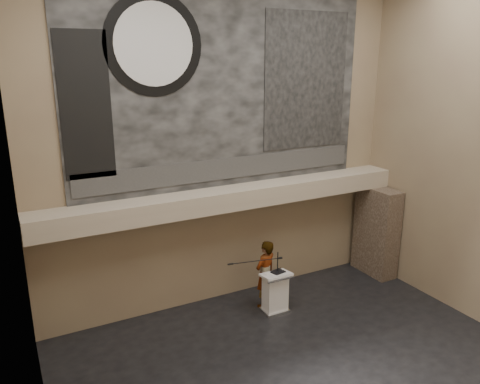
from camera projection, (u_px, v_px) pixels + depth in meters
floor at (311, 376)px, 9.80m from camera, size 10.00×10.00×0.00m
wall_back at (226, 145)px, 12.02m from camera, size 10.00×0.02×8.50m
wall_left at (25, 223)px, 6.38m from camera, size 0.02×8.00×8.50m
soffit at (233, 197)px, 12.04m from camera, size 10.00×0.80×0.50m
sprinkler_left at (175, 218)px, 11.36m from camera, size 0.04×0.04×0.06m
sprinkler_right at (295, 198)px, 12.93m from camera, size 0.04×0.04×0.06m
banner at (226, 88)px, 11.59m from camera, size 8.00×0.05×5.00m
banner_text_strip at (227, 168)px, 12.13m from camera, size 7.76×0.02×0.55m
banner_clock_rim at (154, 45)px, 10.47m from camera, size 2.30×0.02×2.30m
banner_clock_face at (154, 45)px, 10.46m from camera, size 1.84×0.02×1.84m
banner_building_print at (306, 81)px, 12.60m from camera, size 2.60×0.02×3.60m
banner_brick_print at (86, 107)px, 10.12m from camera, size 1.10×0.02×3.20m
stone_pier at (376, 231)px, 14.18m from camera, size 0.60×1.40×2.70m
lectern at (275, 292)px, 12.13m from camera, size 0.75×0.55×1.14m
binder at (278, 272)px, 12.01m from camera, size 0.37×0.32×0.04m
papers at (271, 275)px, 11.89m from camera, size 0.21×0.29×0.00m
speaker_person at (265, 274)px, 12.32m from camera, size 0.79×0.64×1.86m
mic_stand at (275, 301)px, 12.28m from camera, size 1.56×0.54×1.65m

